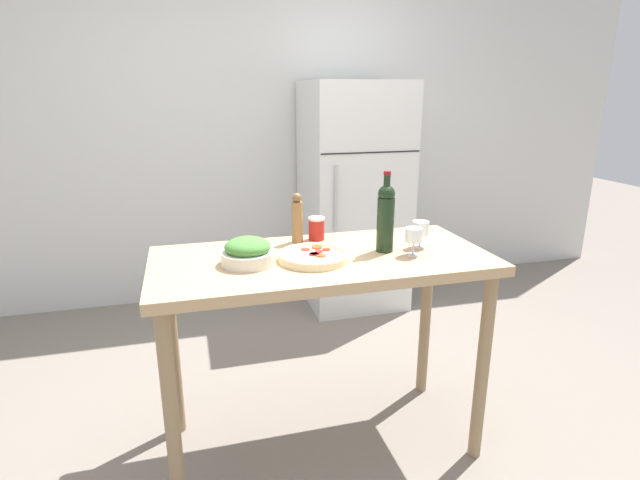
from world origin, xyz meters
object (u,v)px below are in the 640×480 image
object	(u,v)px
wine_glass_far	(420,229)
wine_glass_near	(414,236)
wine_bottle	(386,216)
salt_canister	(316,228)
refrigerator	(353,196)
pepper_mill	(297,219)
homemade_pizza	(314,256)
salad_bowl	(248,252)

from	to	relation	value
wine_glass_far	wine_glass_near	bearing A→B (deg)	-128.98
wine_bottle	wine_glass_far	bearing A→B (deg)	2.79
wine_glass_far	salt_canister	size ratio (longest dim) A/B	1.12
wine_glass_near	wine_glass_far	bearing A→B (deg)	51.02
refrigerator	wine_glass_far	size ratio (longest dim) A/B	13.92
pepper_mill	salt_canister	world-z (taller)	pepper_mill
wine_glass_far	salt_canister	xyz separation A→B (m)	(-0.41, 0.24, -0.03)
refrigerator	wine_glass_far	distance (m)	1.59
homemade_pizza	pepper_mill	bearing A→B (deg)	91.45
wine_glass_far	salad_bowl	world-z (taller)	wine_glass_far
wine_bottle	salt_canister	xyz separation A→B (m)	(-0.24, 0.24, -0.10)
wine_bottle	wine_glass_near	distance (m)	0.15
wine_glass_near	homemade_pizza	world-z (taller)	wine_glass_near
salad_bowl	salt_canister	world-z (taller)	salad_bowl
salad_bowl	wine_bottle	bearing A→B (deg)	1.32
wine_glass_far	salad_bowl	xyz separation A→B (m)	(-0.76, -0.02, -0.03)
wine_glass_far	refrigerator	bearing A→B (deg)	81.52
salad_bowl	pepper_mill	bearing A→B (deg)	43.31
salad_bowl	salt_canister	bearing A→B (deg)	36.34
wine_glass_near	salad_bowl	bearing A→B (deg)	173.99
wine_glass_near	wine_glass_far	xyz separation A→B (m)	(0.08, 0.09, 0.00)
wine_glass_near	salad_bowl	world-z (taller)	wine_glass_near
wine_glass_far	homemade_pizza	distance (m)	0.50
wine_glass_near	homemade_pizza	xyz separation A→B (m)	(-0.42, 0.05, -0.06)
refrigerator	wine_glass_far	bearing A→B (deg)	-98.48
wine_glass_far	salt_canister	distance (m)	0.47
refrigerator	homemade_pizza	size ratio (longest dim) A/B	5.77
salt_canister	salad_bowl	bearing A→B (deg)	-143.66
wine_glass_near	salt_canister	size ratio (longest dim) A/B	1.12
pepper_mill	wine_glass_near	bearing A→B (deg)	-36.38
pepper_mill	salad_bowl	distance (m)	0.36
homemade_pizza	salt_canister	distance (m)	0.30
refrigerator	wine_bottle	size ratio (longest dim) A/B	4.79
wine_glass_far	pepper_mill	size ratio (longest dim) A/B	0.52
wine_bottle	wine_glass_near	world-z (taller)	wine_bottle
wine_glass_far	salad_bowl	bearing A→B (deg)	-178.36
wine_bottle	salad_bowl	distance (m)	0.60
refrigerator	salad_bowl	bearing A→B (deg)	-122.06
homemade_pizza	wine_glass_near	bearing A→B (deg)	-6.27
wine_glass_far	homemade_pizza	bearing A→B (deg)	-174.51
wine_bottle	salt_canister	size ratio (longest dim) A/B	3.26
wine_bottle	pepper_mill	size ratio (longest dim) A/B	1.52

